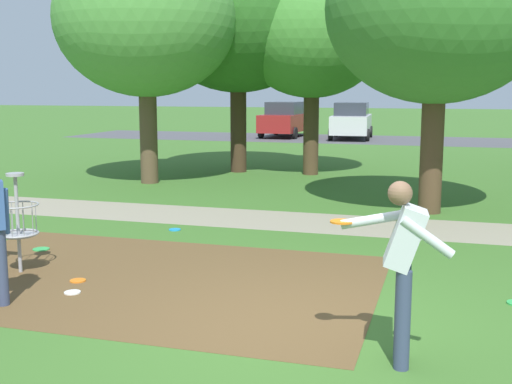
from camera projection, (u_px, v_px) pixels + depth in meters
The scene contains 16 objects.
ground_plane at pixel (288, 328), 6.86m from camera, with size 160.00×160.00×0.00m, color #3D6B28.
dirt_tee_pad at pixel (141, 278), 8.67m from camera, with size 6.31×4.12×0.01m, color brown.
disc_golf_basket at pixel (14, 219), 8.87m from camera, with size 0.98×0.58×1.39m.
player_throwing at pixel (402, 260), 5.83m from camera, with size 1.14×0.43×1.71m.
frisbee_by_tee at pixel (41, 249), 10.21m from camera, with size 0.26×0.26×0.02m, color green.
frisbee_far_left at pixel (72, 293), 8.04m from camera, with size 0.20×0.20×0.02m, color white.
frisbee_far_right at pixel (78, 281), 8.53m from camera, with size 0.21×0.21×0.02m, color orange.
frisbee_scattered_a at pixel (175, 230), 11.63m from camera, with size 0.21×0.21×0.02m, color #1E93DB.
tree_mid_left at pixel (438, 9), 12.64m from camera, with size 4.42×4.42×5.97m.
tree_mid_right at pixel (146, 20), 16.81m from camera, with size 4.75×4.75×6.33m.
tree_far_center at pixel (238, 18), 19.12m from camera, with size 5.18×5.18×6.80m.
tree_far_right at pixel (312, 36), 18.58m from camera, with size 4.24×4.24×5.86m.
parking_lot_strip at pixel (416, 141), 31.71m from camera, with size 36.00×6.00×0.01m, color #4C4C51.
parked_car_leftmost at pixel (285, 119), 34.10m from camera, with size 2.12×4.27×1.84m.
parked_car_center_left at pixel (351, 121), 32.63m from camera, with size 2.18×4.31×1.84m.
gravel_path at pixel (358, 225), 12.06m from camera, with size 40.00×1.82×0.00m, color gray.
Camera 1 is at (1.54, -6.37, 2.52)m, focal length 45.32 mm.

